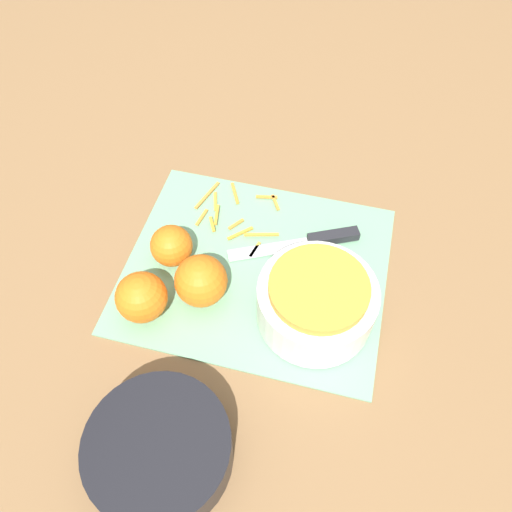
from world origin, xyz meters
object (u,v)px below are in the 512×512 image
knife (318,240)px  orange_left (201,281)px  orange_back (171,246)px  bowl_speckled (316,301)px  bowl_dark (160,450)px  orange_right (141,297)px

knife → orange_left: size_ratio=2.60×
orange_left → orange_back: (0.07, -0.05, -0.01)m
bowl_speckled → bowl_dark: bowl_speckled is taller
knife → orange_back: 0.24m
bowl_speckled → orange_back: bearing=-11.3°
orange_left → orange_right: (0.08, 0.05, -0.00)m
orange_right → orange_left: bearing=-148.1°
bowl_dark → orange_right: 0.22m
knife → orange_back: (0.22, 0.09, 0.03)m
knife → orange_right: orange_right is taller
orange_right → orange_back: size_ratio=1.14×
bowl_dark → orange_right: (0.10, -0.19, 0.01)m
bowl_dark → knife: bearing=-108.8°
bowl_dark → knife: size_ratio=0.87×
bowl_speckled → orange_right: (0.25, 0.05, -0.00)m
orange_left → knife: bearing=-137.0°
orange_back → bowl_speckled: bearing=168.7°
knife → orange_left: (0.15, 0.14, 0.03)m
orange_left → bowl_speckled: bearing=-177.8°
bowl_dark → orange_left: (0.02, -0.24, 0.01)m
bowl_speckled → orange_left: 0.17m
knife → bowl_speckled: bearing=72.5°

